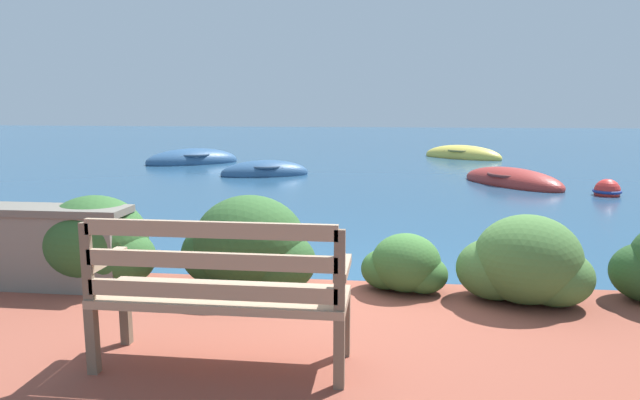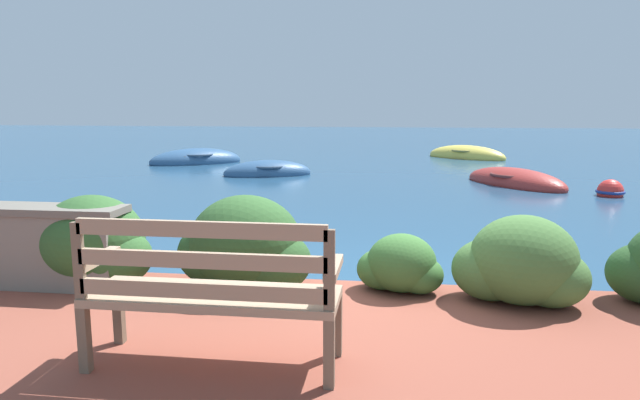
{
  "view_description": "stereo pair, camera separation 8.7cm",
  "coord_description": "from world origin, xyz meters",
  "px_view_note": "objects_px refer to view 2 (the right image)",
  "views": [
    {
      "loc": [
        0.55,
        -4.9,
        1.78
      ],
      "look_at": [
        -0.44,
        3.12,
        0.41
      ],
      "focal_mm": 32.0,
      "sensor_mm": 36.0,
      "label": 1
    },
    {
      "loc": [
        0.63,
        -4.89,
        1.78
      ],
      "look_at": [
        -0.44,
        3.12,
        0.41
      ],
      "focal_mm": 32.0,
      "sensor_mm": 36.0,
      "label": 2
    }
  ],
  "objects_px": {
    "rowboat_nearest": "(515,182)",
    "rowboat_mid": "(268,173)",
    "park_bench": "(210,289)",
    "rowboat_far": "(196,161)",
    "mooring_buoy": "(610,192)",
    "rowboat_outer": "(466,156)"
  },
  "relations": [
    {
      "from": "park_bench",
      "to": "rowboat_far",
      "type": "relative_size",
      "value": 0.51
    },
    {
      "from": "park_bench",
      "to": "mooring_buoy",
      "type": "bearing_deg",
      "value": 63.34
    },
    {
      "from": "mooring_buoy",
      "to": "park_bench",
      "type": "bearing_deg",
      "value": -121.39
    },
    {
      "from": "rowboat_nearest",
      "to": "rowboat_mid",
      "type": "xyz_separation_m",
      "value": [
        -5.86,
        0.96,
        0.0
      ]
    },
    {
      "from": "rowboat_mid",
      "to": "mooring_buoy",
      "type": "relative_size",
      "value": 4.5
    },
    {
      "from": "park_bench",
      "to": "rowboat_mid",
      "type": "height_order",
      "value": "park_bench"
    },
    {
      "from": "rowboat_nearest",
      "to": "rowboat_mid",
      "type": "relative_size",
      "value": 1.2
    },
    {
      "from": "mooring_buoy",
      "to": "rowboat_nearest",
      "type": "bearing_deg",
      "value": 137.59
    },
    {
      "from": "rowboat_outer",
      "to": "rowboat_far",
      "type": "bearing_deg",
      "value": 53.92
    },
    {
      "from": "rowboat_mid",
      "to": "rowboat_far",
      "type": "bearing_deg",
      "value": 115.74
    },
    {
      "from": "rowboat_mid",
      "to": "rowboat_outer",
      "type": "xyz_separation_m",
      "value": [
        5.54,
        5.39,
        0.0
      ]
    },
    {
      "from": "park_bench",
      "to": "rowboat_outer",
      "type": "relative_size",
      "value": 0.53
    },
    {
      "from": "rowboat_mid",
      "to": "park_bench",
      "type": "bearing_deg",
      "value": -100.37
    },
    {
      "from": "rowboat_far",
      "to": "mooring_buoy",
      "type": "height_order",
      "value": "rowboat_far"
    },
    {
      "from": "rowboat_mid",
      "to": "rowboat_far",
      "type": "xyz_separation_m",
      "value": [
        -2.81,
        2.6,
        0.01
      ]
    },
    {
      "from": "park_bench",
      "to": "rowboat_mid",
      "type": "relative_size",
      "value": 0.62
    },
    {
      "from": "rowboat_far",
      "to": "rowboat_mid",
      "type": "bearing_deg",
      "value": 101.68
    },
    {
      "from": "park_bench",
      "to": "rowboat_nearest",
      "type": "xyz_separation_m",
      "value": [
        3.7,
        9.96,
        -0.65
      ]
    },
    {
      "from": "rowboat_outer",
      "to": "mooring_buoy",
      "type": "relative_size",
      "value": 5.28
    },
    {
      "from": "mooring_buoy",
      "to": "rowboat_mid",
      "type": "bearing_deg",
      "value": 162.3
    },
    {
      "from": "park_bench",
      "to": "rowboat_far",
      "type": "distance_m",
      "value": 14.42
    },
    {
      "from": "rowboat_nearest",
      "to": "mooring_buoy",
      "type": "bearing_deg",
      "value": -165.86
    }
  ]
}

